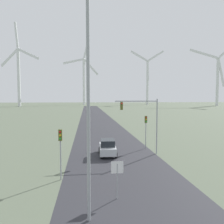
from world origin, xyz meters
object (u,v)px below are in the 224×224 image
object	(u,v)px
streetlamp	(88,79)
car_approaching	(108,147)
traffic_light_mast_overhead	(143,115)
stop_sign_near	(117,172)
traffic_light_post_near_left	(60,143)
wind_turbine_far_right	(218,75)
wind_turbine_center	(84,76)
traffic_light_post_near_right	(146,125)
wind_turbine_left	(19,71)
wind_turbine_right	(147,77)

from	to	relation	value
streetlamp	car_approaching	size ratio (longest dim) A/B	2.96
traffic_light_mast_overhead	car_approaching	distance (m)	5.56
streetlamp	stop_sign_near	distance (m)	6.55
traffic_light_post_near_left	wind_turbine_far_right	world-z (taller)	wind_turbine_far_right
wind_turbine_center	wind_turbine_far_right	distance (m)	116.02
stop_sign_near	traffic_light_mast_overhead	bearing A→B (deg)	67.28
traffic_light_post_near_right	traffic_light_post_near_left	bearing A→B (deg)	-134.76
traffic_light_post_near_right	car_approaching	xyz separation A→B (m)	(-5.26, -2.72, -2.20)
streetlamp	traffic_light_post_near_left	bearing A→B (deg)	109.63
streetlamp	traffic_light_mast_overhead	distance (m)	14.95
wind_turbine_far_right	traffic_light_post_near_left	bearing A→B (deg)	-125.77
wind_turbine_left	wind_turbine_center	xyz separation A→B (m)	(47.66, 37.15, -0.04)
wind_turbine_center	traffic_light_post_near_right	bearing A→B (deg)	-86.85
stop_sign_near	car_approaching	bearing A→B (deg)	87.87
traffic_light_mast_overhead	wind_turbine_far_right	xyz separation A→B (m)	(100.82, 144.81, 20.63)
streetlamp	traffic_light_post_near_left	world-z (taller)	streetlamp
stop_sign_near	car_approaching	size ratio (longest dim) A/B	0.60
wind_turbine_left	wind_turbine_right	world-z (taller)	wind_turbine_left
car_approaching	traffic_light_post_near_right	bearing A→B (deg)	27.39
wind_turbine_left	wind_turbine_far_right	distance (m)	157.27
wind_turbine_right	wind_turbine_far_right	xyz separation A→B (m)	(49.08, -35.74, -0.62)
traffic_light_post_near_right	traffic_light_mast_overhead	size ratio (longest dim) A/B	0.66
traffic_light_post_near_left	wind_turbine_center	world-z (taller)	wind_turbine_center
traffic_light_post_near_left	wind_turbine_center	bearing A→B (deg)	90.06
traffic_light_mast_overhead	wind_turbine_right	distance (m)	189.01
traffic_light_post_near_left	traffic_light_post_near_right	size ratio (longest dim) A/B	0.96
wind_turbine_center	wind_turbine_right	world-z (taller)	wind_turbine_center
traffic_light_post_near_right	traffic_light_mast_overhead	xyz separation A→B (m)	(-1.12, -2.74, 1.52)
traffic_light_mast_overhead	car_approaching	bearing A→B (deg)	179.83
streetlamp	wind_turbine_far_right	distance (m)	191.76
wind_turbine_left	wind_turbine_right	bearing A→B (deg)	17.86
stop_sign_near	wind_turbine_right	bearing A→B (deg)	73.61
wind_turbine_far_right	stop_sign_near	bearing A→B (deg)	-124.10
traffic_light_post_near_left	traffic_light_mast_overhead	size ratio (longest dim) A/B	0.63
stop_sign_near	traffic_light_post_near_right	xyz separation A→B (m)	(5.66, 13.56, 1.36)
traffic_light_mast_overhead	wind_turbine_left	distance (m)	157.78
traffic_light_mast_overhead	streetlamp	bearing A→B (deg)	-115.89
wind_turbine_left	wind_turbine_far_right	world-z (taller)	wind_turbine_left
streetlamp	traffic_light_mast_overhead	bearing A→B (deg)	64.11
traffic_light_post_near_right	wind_turbine_center	xyz separation A→B (m)	(-9.90, 180.10, 23.43)
wind_turbine_left	wind_turbine_center	size ratio (longest dim) A/B	1.01
car_approaching	wind_turbine_left	bearing A→B (deg)	109.75
stop_sign_near	traffic_light_post_near_right	world-z (taller)	traffic_light_post_near_right
stop_sign_near	wind_turbine_far_right	xyz separation A→B (m)	(105.35, 155.64, 23.51)
streetlamp	wind_turbine_left	size ratio (longest dim) A/B	0.20
traffic_light_mast_overhead	wind_turbine_left	bearing A→B (deg)	111.18
streetlamp	traffic_light_post_near_right	bearing A→B (deg)	64.71
wind_turbine_left	wind_turbine_right	size ratio (longest dim) A/B	1.20
streetlamp	wind_turbine_far_right	size ratio (longest dim) A/B	0.22
traffic_light_post_near_left	traffic_light_mast_overhead	world-z (taller)	traffic_light_mast_overhead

